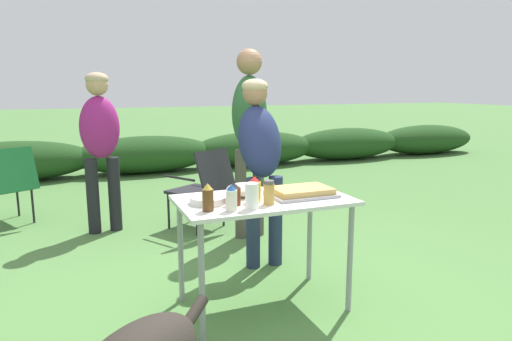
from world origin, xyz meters
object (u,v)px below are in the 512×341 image
Objects in this scene: mustard_bottle at (254,190)px; camp_chair_green_behind_table at (7,182)px; plate_stack at (208,200)px; mixing_bowl at (244,189)px; camp_chair_near_hedge at (203,185)px; folding_table at (264,210)px; mayo_bottle at (231,198)px; standing_person_in_dark_puffer at (249,124)px; standing_person_in_olive_jacket at (260,150)px; paper_cup_stack at (252,196)px; beer_bottle at (208,198)px; standing_person_in_gray_fleece at (100,136)px; bbq_sauce_bottle at (234,194)px; spice_jar at (269,193)px; food_tray at (302,192)px.

mustard_bottle is 3.22m from camp_chair_green_behind_table.
mustard_bottle is at bearing -15.82° from plate_stack.
mixing_bowl is 0.28× the size of camp_chair_near_hedge.
camp_chair_near_hedge reaches higher than folding_table.
folding_table is 0.39m from mayo_bottle.
folding_table is 0.62× the size of standing_person_in_dark_puffer.
standing_person_in_olive_jacket is 1.81× the size of camp_chair_green_behind_table.
standing_person_in_olive_jacket is at bearing 65.08° from paper_cup_stack.
folding_table is at bearing 21.15° from beer_bottle.
mayo_bottle is (-0.12, 0.00, -0.00)m from paper_cup_stack.
beer_bottle is at bearing -106.25° from plate_stack.
plate_stack is at bearing -129.40° from standing_person_in_olive_jacket.
standing_person_in_dark_puffer is 1.47m from standing_person_in_gray_fleece.
standing_person_in_dark_puffer is at bearing -78.48° from camp_chair_near_hedge.
standing_person_in_gray_fleece is 1.11m from camp_chair_near_hedge.
camp_chair_near_hedge is (0.08, 1.76, -0.20)m from folding_table.
folding_table is 0.70× the size of standing_person_in_gray_fleece.
beer_bottle is at bearing 168.26° from paper_cup_stack.
standing_person_in_gray_fleece reaches higher than mustard_bottle.
camp_chair_green_behind_table is (-1.42, 2.64, -0.29)m from plate_stack.
folding_table is at bearing 52.24° from paper_cup_stack.
mustard_bottle is at bearing 9.38° from bbq_sauce_bottle.
standing_person_in_gray_fleece reaches higher than bbq_sauce_bottle.
camp_chair_near_hedge is at bearing 75.73° from plate_stack.
plate_stack is at bearing -88.15° from camp_chair_green_behind_table.
spice_jar reaches higher than mixing_bowl.
camp_chair_green_behind_table is at bearing 122.02° from spice_jar.
plate_stack reaches higher than folding_table.
mixing_bowl is 1.52× the size of paper_cup_stack.
mayo_bottle is at bearing -20.94° from beer_bottle.
beer_bottle is 0.11× the size of standing_person_in_olive_jacket.
camp_chair_near_hedge reaches higher than food_tray.
paper_cup_stack is 0.95× the size of mustard_bottle.
plate_stack is at bearing -82.76° from standing_person_in_gray_fleece.
paper_cup_stack is at bearing -47.98° from plate_stack.
mixing_bowl is at bearing 20.30° from plate_stack.
camp_chair_green_behind_table is (-1.69, 2.53, -0.31)m from mixing_bowl.
paper_cup_stack reaches higher than folding_table.
folding_table is 7.12× the size of paper_cup_stack.
folding_table is 2.61× the size of food_tray.
standing_person_in_olive_jacket is (0.65, 0.74, 0.18)m from plate_stack.
folding_table is at bearing 21.55° from bbq_sauce_bottle.
food_tray reaches higher than folding_table.
spice_jar is at bearing -107.17° from standing_person_in_olive_jacket.
mixing_bowl is (-0.09, 0.11, 0.12)m from folding_table.
mustard_bottle is (-0.09, -0.07, 0.15)m from folding_table.
folding_table is 2.26m from standing_person_in_gray_fleece.
paper_cup_stack reaches higher than bbq_sauce_bottle.
standing_person_in_olive_jacket reaches higher than spice_jar.
paper_cup_stack is 0.09× the size of standing_person_in_dark_puffer.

